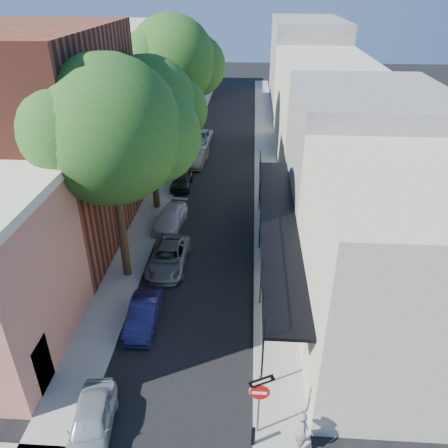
# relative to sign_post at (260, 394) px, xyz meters

# --- Properties ---
(road_surface) EXTENTS (6.00, 64.00, 0.01)m
(road_surface) POSITION_rel_sign_post_xyz_m (-3.16, 29.03, -2.03)
(road_surface) COLOR black
(road_surface) RESTS_ON ground
(sidewalk_left) EXTENTS (2.00, 64.00, 0.12)m
(sidewalk_left) POSITION_rel_sign_post_xyz_m (-7.16, 29.03, -1.98)
(sidewalk_left) COLOR gray
(sidewalk_left) RESTS_ON ground
(sidewalk_right) EXTENTS (2.00, 64.00, 0.12)m
(sidewalk_right) POSITION_rel_sign_post_xyz_m (0.84, 29.03, -1.98)
(sidewalk_right) COLOR gray
(sidewalk_right) RESTS_ON ground
(buildings_left) EXTENTS (10.10, 59.10, 12.00)m
(buildings_left) POSITION_rel_sign_post_xyz_m (-12.46, 27.79, 2.90)
(buildings_left) COLOR tan
(buildings_left) RESTS_ON ground
(buildings_right) EXTENTS (9.80, 55.00, 10.00)m
(buildings_right) POSITION_rel_sign_post_xyz_m (5.83, 28.51, 2.39)
(buildings_right) COLOR beige
(buildings_right) RESTS_ON ground
(sign_post) EXTENTS (0.89, 0.17, 2.99)m
(sign_post) POSITION_rel_sign_post_xyz_m (0.00, 0.00, 0.00)
(sign_post) COLOR #595B60
(sign_post) RESTS_ON ground
(bollard) EXTENTS (0.14, 0.14, 0.80)m
(bollard) POSITION_rel_sign_post_xyz_m (-0.16, -0.47, -1.52)
(bollard) COLOR black
(bollard) RESTS_ON sidewalk_right
(oak_near) EXTENTS (7.48, 6.80, 11.42)m
(oak_near) POSITION_rel_sign_post_xyz_m (-6.53, 9.29, 5.84)
(oak_near) COLOR #2F1E13
(oak_near) RESTS_ON ground
(oak_mid) EXTENTS (6.60, 6.00, 10.20)m
(oak_mid) POSITION_rel_sign_post_xyz_m (-6.58, 17.26, 5.02)
(oak_mid) COLOR #2F1E13
(oak_mid) RESTS_ON ground
(oak_far) EXTENTS (7.70, 7.00, 11.90)m
(oak_far) POSITION_rel_sign_post_xyz_m (-6.51, 26.30, 6.22)
(oak_far) COLOR #2F1E13
(oak_far) RESTS_ON ground
(parked_car_a) EXTENTS (1.86, 3.70, 1.21)m
(parked_car_a) POSITION_rel_sign_post_xyz_m (-5.76, -0.38, -1.43)
(parked_car_a) COLOR #939DA3
(parked_car_a) RESTS_ON ground
(parked_car_b) EXTENTS (1.28, 3.57, 1.17)m
(parked_car_b) POSITION_rel_sign_post_xyz_m (-5.21, 5.33, -1.45)
(parked_car_b) COLOR #151642
(parked_car_b) RESTS_ON ground
(parked_car_c) EXTENTS (2.06, 4.37, 1.21)m
(parked_car_c) POSITION_rel_sign_post_xyz_m (-4.89, 9.99, -1.43)
(parked_car_c) COLOR slate
(parked_car_c) RESTS_ON ground
(parked_car_d) EXTENTS (2.02, 4.17, 1.17)m
(parked_car_d) POSITION_rel_sign_post_xyz_m (-5.55, 14.55, -1.45)
(parked_car_d) COLOR silver
(parked_car_d) RESTS_ON ground
(parked_car_e) EXTENTS (1.54, 3.67, 1.24)m
(parked_car_e) POSITION_rel_sign_post_xyz_m (-5.76, 20.74, -1.42)
(parked_car_e) COLOR black
(parked_car_e) RESTS_ON ground
(parked_car_f) EXTENTS (1.76, 4.31, 1.39)m
(parked_car_f) POSITION_rel_sign_post_xyz_m (-5.14, 25.47, -1.34)
(parked_car_f) COLOR #635C53
(parked_car_f) RESTS_ON ground
(parked_car_g) EXTENTS (2.32, 4.51, 1.22)m
(parked_car_g) POSITION_rel_sign_post_xyz_m (-5.42, 30.83, -1.43)
(parked_car_g) COLOR gray
(parked_car_g) RESTS_ON ground
(pedestrian) EXTENTS (0.44, 0.64, 1.68)m
(pedestrian) POSITION_rel_sign_post_xyz_m (1.44, -0.47, -1.07)
(pedestrian) COLOR gray
(pedestrian) RESTS_ON sidewalk_right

